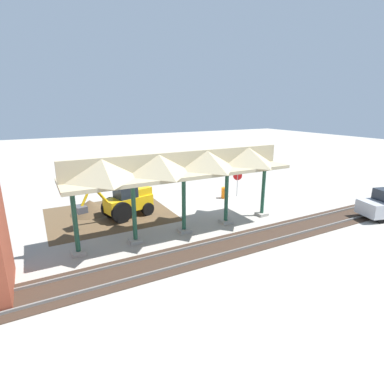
# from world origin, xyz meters

# --- Properties ---
(ground_plane) EXTENTS (120.00, 120.00, 0.00)m
(ground_plane) POSITION_xyz_m (0.00, 0.00, 0.00)
(ground_plane) COLOR #9E998E
(dirt_work_zone) EXTENTS (8.27, 7.00, 0.01)m
(dirt_work_zone) POSITION_xyz_m (7.90, -0.24, 0.00)
(dirt_work_zone) COLOR brown
(dirt_work_zone) RESTS_ON ground
(platform_canopy) EXTENTS (13.35, 3.20, 4.90)m
(platform_canopy) POSITION_xyz_m (4.64, 4.92, 4.15)
(platform_canopy) COLOR #9E998E
(platform_canopy) RESTS_ON ground
(rail_tracks) EXTENTS (60.00, 2.58, 0.15)m
(rail_tracks) POSITION_xyz_m (0.00, 7.79, 0.03)
(rail_tracks) COLOR slate
(rail_tracks) RESTS_ON ground
(stop_sign) EXTENTS (0.71, 0.34, 2.16)m
(stop_sign) POSITION_xyz_m (-2.69, 0.32, 1.55)
(stop_sign) COLOR gray
(stop_sign) RESTS_ON ground
(backhoe) EXTENTS (5.33, 2.43, 2.82)m
(backhoe) POSITION_xyz_m (6.92, 0.76, 1.26)
(backhoe) COLOR #EAB214
(backhoe) RESTS_ON ground
(dirt_mound) EXTENTS (5.61, 5.61, 1.95)m
(dirt_mound) POSITION_xyz_m (9.04, -1.21, 0.00)
(dirt_mound) COLOR brown
(dirt_mound) RESTS_ON ground
(traffic_barrel) EXTENTS (0.56, 0.56, 0.90)m
(traffic_barrel) POSITION_xyz_m (-1.47, 0.27, 0.45)
(traffic_barrel) COLOR orange
(traffic_barrel) RESTS_ON ground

